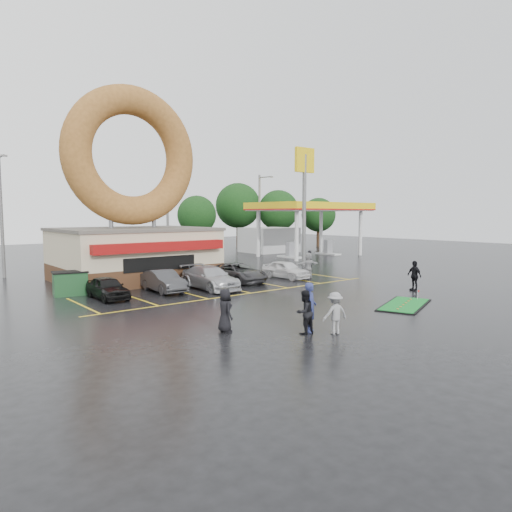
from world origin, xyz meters
TOP-DOWN VIEW (x-y plane):
  - ground at (0.00, 0.00)m, footprint 120.00×120.00m
  - donut_shop at (-3.00, 12.97)m, footprint 10.20×8.70m
  - gas_station at (20.00, 20.94)m, footprint 12.30×13.65m
  - shell_sign at (13.00, 12.00)m, footprint 2.20×0.36m
  - streetlight_left at (-10.00, 19.92)m, footprint 0.40×2.21m
  - streetlight_mid at (4.00, 20.92)m, footprint 0.40×2.21m
  - streetlight_right at (16.00, 21.92)m, footprint 0.40×2.21m
  - tree_far_a at (26.00, 30.00)m, footprint 5.60×5.60m
  - tree_far_b at (32.00, 28.00)m, footprint 4.90×4.90m
  - tree_far_c at (22.00, 34.00)m, footprint 6.30×6.30m
  - tree_far_d at (14.00, 32.00)m, footprint 4.90×4.90m
  - car_black at (-7.28, 6.94)m, footprint 1.46×3.64m
  - car_dgrey at (-3.82, 7.07)m, footprint 1.58×4.07m
  - car_silver at (-1.06, 6.16)m, footprint 2.08×4.92m
  - car_grey at (1.98, 7.35)m, footprint 2.32×4.79m
  - car_white at (5.80, 6.65)m, footprint 1.85×3.94m
  - person_blue at (-3.69, -5.03)m, footprint 0.84×0.84m
  - person_blackjkt at (-4.10, -5.10)m, footprint 0.89×0.72m
  - person_hoodie at (-3.19, -5.87)m, footprint 1.18×0.86m
  - person_bystander at (-6.33, -2.91)m, footprint 0.68×0.92m
  - person_cameraman at (8.31, -2.17)m, footprint 0.70×1.15m
  - person_walker_near at (7.44, 5.98)m, footprint 1.80×1.11m
  - person_walker_far at (10.06, 8.45)m, footprint 0.67×0.48m
  - dumpster at (-8.49, 9.51)m, footprint 1.98×1.49m
  - putting_green at (3.84, -4.42)m, footprint 4.72×3.27m

SIDE VIEW (x-z plane):
  - ground at x=0.00m, z-range 0.00..0.00m
  - putting_green at x=3.84m, z-range -0.24..0.31m
  - car_black at x=-7.28m, z-range 0.00..1.24m
  - dumpster at x=-8.49m, z-range 0.00..1.30m
  - car_white at x=5.80m, z-range 0.00..1.30m
  - car_grey at x=1.98m, z-range 0.00..1.31m
  - car_dgrey at x=-3.82m, z-range 0.00..1.32m
  - car_silver at x=-1.06m, z-range 0.00..1.42m
  - person_hoodie at x=-3.19m, z-range 0.00..1.64m
  - person_walker_far at x=10.06m, z-range 0.00..1.72m
  - person_blackjkt at x=-4.10m, z-range 0.00..1.72m
  - person_bystander at x=-6.33m, z-range 0.00..1.72m
  - person_cameraman at x=8.31m, z-range 0.00..1.84m
  - person_walker_near at x=7.44m, z-range 0.00..1.85m
  - person_blue at x=-3.69m, z-range 0.00..1.97m
  - gas_station at x=20.00m, z-range 0.75..6.65m
  - donut_shop at x=-3.00m, z-range -2.29..11.21m
  - tree_far_b at x=32.00m, z-range 1.03..8.03m
  - tree_far_d at x=14.00m, z-range 1.03..8.03m
  - streetlight_left at x=-10.00m, z-range 0.28..9.28m
  - streetlight_mid at x=4.00m, z-range 0.28..9.28m
  - streetlight_right at x=16.00m, z-range 0.28..9.28m
  - tree_far_a at x=26.00m, z-range 1.18..9.18m
  - tree_far_c at x=22.00m, z-range 1.34..10.34m
  - shell_sign at x=13.00m, z-range 2.08..12.68m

